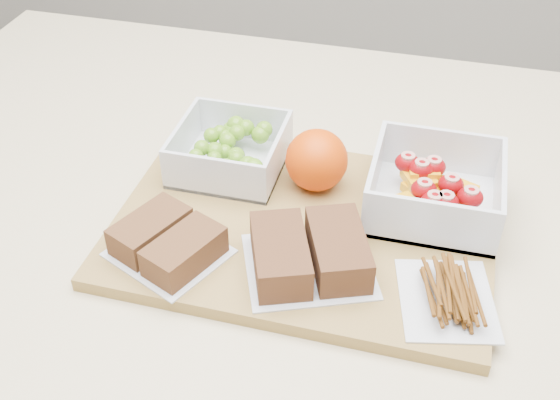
% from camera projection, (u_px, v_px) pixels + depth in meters
% --- Properties ---
extents(cutting_board, '(0.42, 0.30, 0.02)m').
position_uv_depth(cutting_board, '(304.00, 228.00, 0.79)').
color(cutting_board, olive).
rests_on(cutting_board, counter).
extents(grape_container, '(0.13, 0.13, 0.05)m').
position_uv_depth(grape_container, '(232.00, 150.00, 0.86)').
color(grape_container, silver).
rests_on(grape_container, cutting_board).
extents(fruit_container, '(0.15, 0.15, 0.06)m').
position_uv_depth(fruit_container, '(434.00, 191.00, 0.80)').
color(fruit_container, silver).
rests_on(fruit_container, cutting_board).
extents(orange, '(0.07, 0.07, 0.07)m').
position_uv_depth(orange, '(317.00, 160.00, 0.82)').
color(orange, '#E64605').
rests_on(orange, cutting_board).
extents(sandwich_bag_left, '(0.14, 0.14, 0.03)m').
position_uv_depth(sandwich_bag_left, '(167.00, 242.00, 0.74)').
color(sandwich_bag_left, silver).
rests_on(sandwich_bag_left, cutting_board).
extents(sandwich_bag_center, '(0.16, 0.16, 0.04)m').
position_uv_depth(sandwich_bag_center, '(309.00, 253.00, 0.72)').
color(sandwich_bag_center, silver).
rests_on(sandwich_bag_center, cutting_board).
extents(pretzel_bag, '(0.11, 0.13, 0.03)m').
position_uv_depth(pretzel_bag, '(448.00, 292.00, 0.69)').
color(pretzel_bag, silver).
rests_on(pretzel_bag, cutting_board).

